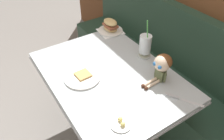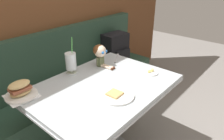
{
  "view_description": "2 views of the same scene",
  "coord_description": "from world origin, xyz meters",
  "px_view_note": "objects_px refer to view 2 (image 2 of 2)",
  "views": [
    {
      "loc": [
        1.0,
        -0.45,
        1.75
      ],
      "look_at": [
        0.05,
        0.17,
        0.81
      ],
      "focal_mm": 35.63,
      "sensor_mm": 36.0,
      "label": 1
    },
    {
      "loc": [
        -1.01,
        -0.77,
        1.54
      ],
      "look_at": [
        0.12,
        0.19,
        0.81
      ],
      "focal_mm": 33.55,
      "sensor_mm": 36.0,
      "label": 2
    }
  ],
  "objects_px": {
    "sandwich_plate": "(20,91)",
    "backpack": "(116,47)",
    "toast_plate": "(116,95)",
    "butter_saucer": "(151,72)",
    "milkshake_glass": "(71,62)",
    "seated_doll": "(100,52)",
    "butter_knife": "(116,59)"
  },
  "relations": [
    {
      "from": "milkshake_glass",
      "to": "sandwich_plate",
      "type": "bearing_deg",
      "value": -178.45
    },
    {
      "from": "sandwich_plate",
      "to": "seated_doll",
      "type": "relative_size",
      "value": 0.99
    },
    {
      "from": "toast_plate",
      "to": "butter_knife",
      "type": "relative_size",
      "value": 1.19
    },
    {
      "from": "milkshake_glass",
      "to": "butter_saucer",
      "type": "height_order",
      "value": "milkshake_glass"
    },
    {
      "from": "milkshake_glass",
      "to": "butter_knife",
      "type": "height_order",
      "value": "milkshake_glass"
    },
    {
      "from": "sandwich_plate",
      "to": "backpack",
      "type": "xyz_separation_m",
      "value": [
        1.37,
        0.28,
        -0.13
      ]
    },
    {
      "from": "toast_plate",
      "to": "backpack",
      "type": "bearing_deg",
      "value": 39.68
    },
    {
      "from": "toast_plate",
      "to": "butter_saucer",
      "type": "bearing_deg",
      "value": -0.07
    },
    {
      "from": "butter_knife",
      "to": "seated_doll",
      "type": "distance_m",
      "value": 0.23
    },
    {
      "from": "milkshake_glass",
      "to": "seated_doll",
      "type": "distance_m",
      "value": 0.28
    },
    {
      "from": "seated_doll",
      "to": "milkshake_glass",
      "type": "bearing_deg",
      "value": 162.72
    },
    {
      "from": "milkshake_glass",
      "to": "butter_saucer",
      "type": "xyz_separation_m",
      "value": [
        0.43,
        -0.51,
        -0.09
      ]
    },
    {
      "from": "toast_plate",
      "to": "milkshake_glass",
      "type": "relative_size",
      "value": 0.79
    },
    {
      "from": "butter_saucer",
      "to": "seated_doll",
      "type": "xyz_separation_m",
      "value": [
        -0.16,
        0.43,
        0.12
      ]
    },
    {
      "from": "toast_plate",
      "to": "backpack",
      "type": "xyz_separation_m",
      "value": [
        0.94,
        0.78,
        -0.09
      ]
    },
    {
      "from": "butter_knife",
      "to": "backpack",
      "type": "relative_size",
      "value": 0.52
    },
    {
      "from": "sandwich_plate",
      "to": "butter_knife",
      "type": "relative_size",
      "value": 1.05
    },
    {
      "from": "sandwich_plate",
      "to": "milkshake_glass",
      "type": "bearing_deg",
      "value": 1.55
    },
    {
      "from": "milkshake_glass",
      "to": "sandwich_plate",
      "type": "height_order",
      "value": "milkshake_glass"
    },
    {
      "from": "milkshake_glass",
      "to": "butter_knife",
      "type": "xyz_separation_m",
      "value": [
        0.46,
        -0.11,
        -0.1
      ]
    },
    {
      "from": "milkshake_glass",
      "to": "sandwich_plate",
      "type": "xyz_separation_m",
      "value": [
        -0.46,
        -0.01,
        -0.05
      ]
    },
    {
      "from": "toast_plate",
      "to": "butter_knife",
      "type": "height_order",
      "value": "toast_plate"
    },
    {
      "from": "sandwich_plate",
      "to": "butter_saucer",
      "type": "relative_size",
      "value": 1.83
    },
    {
      "from": "sandwich_plate",
      "to": "backpack",
      "type": "bearing_deg",
      "value": 11.56
    },
    {
      "from": "toast_plate",
      "to": "milkshake_glass",
      "type": "height_order",
      "value": "milkshake_glass"
    },
    {
      "from": "sandwich_plate",
      "to": "seated_doll",
      "type": "xyz_separation_m",
      "value": [
        0.73,
        -0.07,
        0.08
      ]
    },
    {
      "from": "sandwich_plate",
      "to": "butter_saucer",
      "type": "height_order",
      "value": "sandwich_plate"
    },
    {
      "from": "milkshake_glass",
      "to": "seated_doll",
      "type": "relative_size",
      "value": 1.42
    },
    {
      "from": "butter_knife",
      "to": "seated_doll",
      "type": "xyz_separation_m",
      "value": [
        -0.19,
        0.03,
        0.12
      ]
    },
    {
      "from": "sandwich_plate",
      "to": "backpack",
      "type": "relative_size",
      "value": 0.54
    },
    {
      "from": "sandwich_plate",
      "to": "butter_knife",
      "type": "height_order",
      "value": "sandwich_plate"
    },
    {
      "from": "toast_plate",
      "to": "butter_saucer",
      "type": "distance_m",
      "value": 0.46
    }
  ]
}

